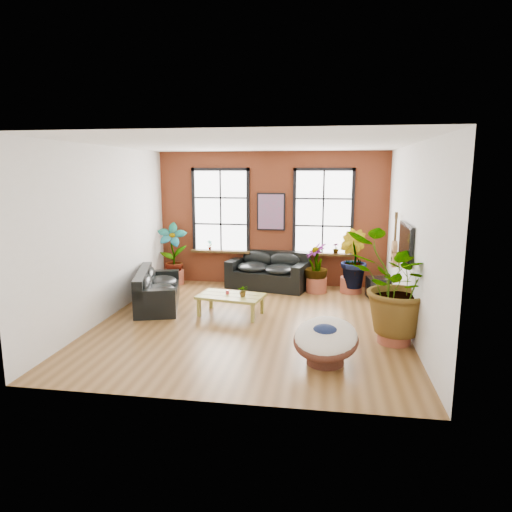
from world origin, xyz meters
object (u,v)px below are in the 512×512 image
(sofa_left, at_px, (156,290))
(coffee_table, at_px, (231,297))
(sofa_back, at_px, (269,271))
(papasan_chair, at_px, (326,340))

(sofa_left, bearing_deg, coffee_table, -118.20)
(coffee_table, bearing_deg, sofa_back, 88.55)
(coffee_table, relative_size, papasan_chair, 1.20)
(sofa_back, height_order, coffee_table, sofa_back)
(sofa_left, height_order, coffee_table, sofa_left)
(sofa_back, height_order, sofa_left, sofa_back)
(coffee_table, height_order, papasan_chair, papasan_chair)
(sofa_back, bearing_deg, sofa_left, -124.72)
(sofa_back, distance_m, coffee_table, 2.48)
(papasan_chair, bearing_deg, coffee_table, 143.75)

